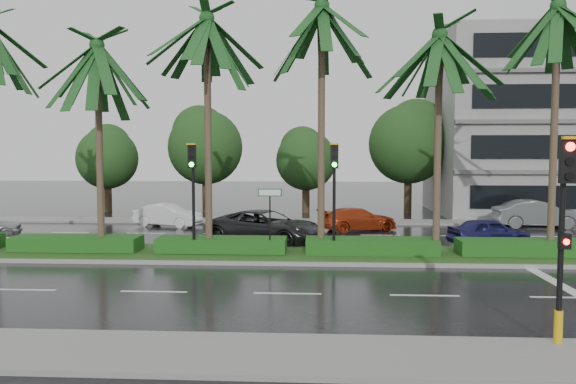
# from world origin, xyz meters

# --- Properties ---
(ground) EXTENTS (120.00, 120.00, 0.00)m
(ground) POSITION_xyz_m (0.00, 0.00, 0.00)
(ground) COLOR black
(ground) RESTS_ON ground
(near_sidewalk) EXTENTS (40.00, 2.40, 0.12)m
(near_sidewalk) POSITION_xyz_m (0.00, -10.20, 0.06)
(near_sidewalk) COLOR gray
(near_sidewalk) RESTS_ON ground
(far_sidewalk) EXTENTS (40.00, 2.00, 0.12)m
(far_sidewalk) POSITION_xyz_m (0.00, 12.00, 0.06)
(far_sidewalk) COLOR gray
(far_sidewalk) RESTS_ON ground
(median) EXTENTS (36.00, 4.00, 0.15)m
(median) POSITION_xyz_m (0.00, 1.00, 0.08)
(median) COLOR gray
(median) RESTS_ON ground
(hedge) EXTENTS (35.20, 1.40, 0.60)m
(hedge) POSITION_xyz_m (0.00, 1.00, 0.45)
(hedge) COLOR #124112
(hedge) RESTS_ON median
(lane_markings) EXTENTS (34.00, 13.06, 0.01)m
(lane_markings) POSITION_xyz_m (3.04, -0.43, 0.01)
(lane_markings) COLOR silver
(lane_markings) RESTS_ON ground
(palm_row) EXTENTS (26.30, 4.20, 10.56)m
(palm_row) POSITION_xyz_m (-1.25, 1.02, 8.59)
(palm_row) COLOR #483629
(palm_row) RESTS_ON median
(signal_near) EXTENTS (0.34, 0.45, 4.36)m
(signal_near) POSITION_xyz_m (6.00, -9.39, 2.50)
(signal_near) COLOR black
(signal_near) RESTS_ON near_sidewalk
(signal_median_left) EXTENTS (0.34, 0.42, 4.36)m
(signal_median_left) POSITION_xyz_m (-4.00, 0.30, 3.00)
(signal_median_left) COLOR black
(signal_median_left) RESTS_ON median
(signal_median_right) EXTENTS (0.34, 0.42, 4.36)m
(signal_median_right) POSITION_xyz_m (1.50, 0.30, 3.00)
(signal_median_right) COLOR black
(signal_median_right) RESTS_ON median
(street_sign) EXTENTS (0.95, 0.09, 2.60)m
(street_sign) POSITION_xyz_m (-1.00, 0.48, 2.12)
(street_sign) COLOR black
(street_sign) RESTS_ON median
(bg_trees) EXTENTS (32.32, 5.43, 7.84)m
(bg_trees) POSITION_xyz_m (0.36, 17.59, 4.51)
(bg_trees) COLOR #342917
(bg_trees) RESTS_ON ground
(building) EXTENTS (16.00, 10.00, 12.00)m
(building) POSITION_xyz_m (17.00, 18.00, 6.00)
(building) COLOR gray
(building) RESTS_ON ground
(car_white) EXTENTS (2.38, 4.10, 1.28)m
(car_white) POSITION_xyz_m (-7.58, 9.73, 0.64)
(car_white) COLOR white
(car_white) RESTS_ON ground
(car_darkgrey) EXTENTS (4.46, 6.00, 1.52)m
(car_darkgrey) POSITION_xyz_m (-1.51, 4.18, 0.76)
(car_darkgrey) COLOR black
(car_darkgrey) RESTS_ON ground
(car_red) EXTENTS (3.17, 4.57, 1.23)m
(car_red) POSITION_xyz_m (2.99, 8.62, 0.61)
(car_red) COLOR #A63012
(car_red) RESTS_ON ground
(car_blue) EXTENTS (2.34, 3.90, 1.24)m
(car_blue) POSITION_xyz_m (8.50, 4.00, 0.62)
(car_blue) COLOR navy
(car_blue) RESTS_ON ground
(car_grey) EXTENTS (1.72, 4.69, 1.54)m
(car_grey) POSITION_xyz_m (13.00, 10.35, 0.77)
(car_grey) COLOR #585C5D
(car_grey) RESTS_ON ground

